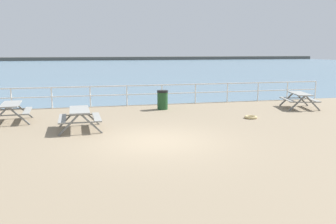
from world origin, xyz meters
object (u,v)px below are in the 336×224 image
Objects in this scene: picnic_table_far_left at (80,114)px; litter_bin at (163,100)px; picnic_table_mid_centre at (11,108)px; picnic_table_far_right at (300,97)px.

picnic_table_far_left is 1.93× the size of litter_bin.
litter_bin is at bearing -48.27° from picnic_table_far_left.
picnic_table_far_left is at bearing -130.75° from picnic_table_mid_centre.
picnic_table_far_left is 5.48m from litter_bin.
picnic_table_far_left is 0.87× the size of picnic_table_far_right.
picnic_table_mid_centre is at bearing 105.60° from picnic_table_far_right.
litter_bin is at bearing 93.48° from picnic_table_far_right.
litter_bin is at bearing -79.64° from picnic_table_mid_centre.
picnic_table_far_right is (13.60, 0.38, 0.00)m from picnic_table_mid_centre.
picnic_table_far_right is at bearing -91.83° from picnic_table_mid_centre.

